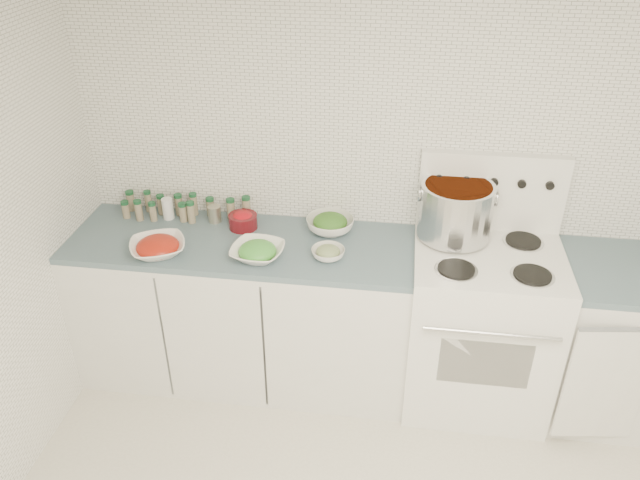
{
  "coord_description": "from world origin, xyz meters",
  "views": [
    {
      "loc": [
        -0.01,
        -1.58,
        2.62
      ],
      "look_at": [
        -0.39,
        1.14,
        0.97
      ],
      "focal_mm": 35.0,
      "sensor_mm": 36.0,
      "label": 1
    }
  ],
  "objects_px": {
    "stove": "(479,322)",
    "stock_pot": "(456,209)",
    "bowl_tomato": "(158,247)",
    "bowl_snowpea": "(258,251)"
  },
  "relations": [
    {
      "from": "stock_pot",
      "to": "bowl_tomato",
      "type": "bearing_deg",
      "value": -167.77
    },
    {
      "from": "bowl_snowpea",
      "to": "bowl_tomato",
      "type": "bearing_deg",
      "value": -176.51
    },
    {
      "from": "stock_pot",
      "to": "stove",
      "type": "bearing_deg",
      "value": -39.27
    },
    {
      "from": "stove",
      "to": "stock_pot",
      "type": "height_order",
      "value": "stove"
    },
    {
      "from": "bowl_tomato",
      "to": "bowl_snowpea",
      "type": "relative_size",
      "value": 1.25
    },
    {
      "from": "stove",
      "to": "stock_pot",
      "type": "xyz_separation_m",
      "value": [
        -0.19,
        0.15,
        0.61
      ]
    },
    {
      "from": "bowl_snowpea",
      "to": "stove",
      "type": "bearing_deg",
      "value": 6.99
    },
    {
      "from": "stock_pot",
      "to": "bowl_snowpea",
      "type": "height_order",
      "value": "stock_pot"
    },
    {
      "from": "bowl_tomato",
      "to": "bowl_snowpea",
      "type": "distance_m",
      "value": 0.52
    },
    {
      "from": "stove",
      "to": "stock_pot",
      "type": "distance_m",
      "value": 0.65
    }
  ]
}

